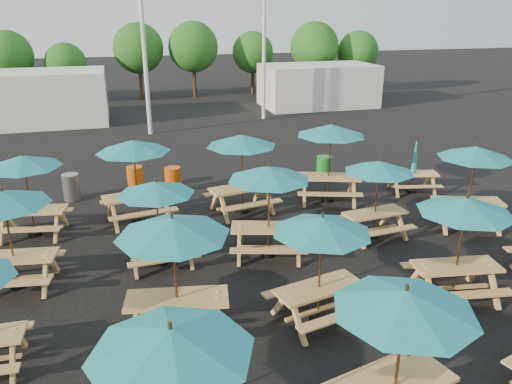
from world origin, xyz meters
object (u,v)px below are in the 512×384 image
object	(u,v)px
picnic_unit_11	(241,146)
picnic_unit_3	(24,167)
picnic_unit_6	(156,193)
picnic_unit_15	(331,135)
waste_bin_2	(173,180)
picnic_unit_7	(134,151)
picnic_unit_4	(172,351)
picnic_unit_5	(173,235)
picnic_unit_18	(475,158)
waste_bin_0	(71,187)
picnic_unit_19	(414,168)
waste_bin_3	(324,168)
picnic_unit_14	(379,172)
picnic_unit_10	(269,179)
picnic_unit_13	(465,212)
picnic_unit_9	(322,232)
picnic_unit_2	(4,205)
picnic_unit_8	(404,310)
waste_bin_1	(135,179)

from	to	relation	value
picnic_unit_11	picnic_unit_3	bearing A→B (deg)	169.85
picnic_unit_6	picnic_unit_15	xyz separation A→B (m)	(5.62, 2.88, 0.35)
picnic_unit_3	waste_bin_2	size ratio (longest dim) A/B	2.65
picnic_unit_11	picnic_unit_7	bearing A→B (deg)	165.98
picnic_unit_11	waste_bin_2	xyz separation A→B (m)	(-1.81, 2.39, -1.67)
picnic_unit_3	waste_bin_2	xyz separation A→B (m)	(4.10, 2.47, -1.54)
picnic_unit_4	picnic_unit_5	bearing A→B (deg)	75.31
picnic_unit_7	waste_bin_2	distance (m)	3.06
picnic_unit_18	waste_bin_0	size ratio (longest dim) A/B	2.93
picnic_unit_15	picnic_unit_19	world-z (taller)	picnic_unit_15
picnic_unit_15	waste_bin_3	world-z (taller)	picnic_unit_15
picnic_unit_18	picnic_unit_19	xyz separation A→B (m)	(0.12, 2.96, -1.21)
picnic_unit_4	picnic_unit_7	distance (m)	8.96
picnic_unit_14	picnic_unit_7	bearing A→B (deg)	148.97
picnic_unit_10	picnic_unit_13	distance (m)	4.39
picnic_unit_14	picnic_unit_19	bearing A→B (deg)	37.70
picnic_unit_7	picnic_unit_15	size ratio (longest dim) A/B	0.90
picnic_unit_11	picnic_unit_18	world-z (taller)	picnic_unit_11
picnic_unit_18	waste_bin_3	xyz separation A→B (m)	(-2.23, 5.03, -1.62)
picnic_unit_9	picnic_unit_6	bearing A→B (deg)	118.53
picnic_unit_2	picnic_unit_4	size ratio (longest dim) A/B	0.96
picnic_unit_8	picnic_unit_14	size ratio (longest dim) A/B	1.11
picnic_unit_2	picnic_unit_6	xyz separation A→B (m)	(3.18, 0.21, -0.14)
picnic_unit_3	picnic_unit_19	bearing A→B (deg)	11.50
waste_bin_0	waste_bin_2	distance (m)	3.27
picnic_unit_11	picnic_unit_19	distance (m)	6.12
picnic_unit_5	picnic_unit_3	bearing A→B (deg)	130.31
picnic_unit_4	picnic_unit_14	distance (m)	8.64
picnic_unit_19	picnic_unit_2	bearing A→B (deg)	-152.29
picnic_unit_6	picnic_unit_7	world-z (taller)	picnic_unit_7
picnic_unit_5	picnic_unit_7	bearing A→B (deg)	104.13
picnic_unit_2	waste_bin_2	bearing A→B (deg)	60.58
picnic_unit_6	waste_bin_3	distance (m)	8.18
picnic_unit_8	picnic_unit_18	distance (m)	8.32
picnic_unit_8	picnic_unit_18	xyz separation A→B (m)	(5.79, 5.97, 0.02)
picnic_unit_6	picnic_unit_11	bearing A→B (deg)	40.82
picnic_unit_18	picnic_unit_19	world-z (taller)	picnic_unit_18
picnic_unit_5	picnic_unit_13	bearing A→B (deg)	7.55
picnic_unit_2	picnic_unit_5	world-z (taller)	picnic_unit_5
picnic_unit_5	picnic_unit_8	size ratio (longest dim) A/B	1.01
picnic_unit_18	waste_bin_1	size ratio (longest dim) A/B	2.93
picnic_unit_3	picnic_unit_7	world-z (taller)	picnic_unit_7
picnic_unit_4	picnic_unit_8	world-z (taller)	picnic_unit_4
picnic_unit_8	picnic_unit_9	xyz separation A→B (m)	(0.00, 2.86, -0.10)
picnic_unit_8	picnic_unit_15	bearing A→B (deg)	59.14
picnic_unit_7	waste_bin_1	xyz separation A→B (m)	(0.04, 2.67, -1.68)
picnic_unit_7	picnic_unit_15	bearing A→B (deg)	-9.72
picnic_unit_11	picnic_unit_14	world-z (taller)	picnic_unit_11
picnic_unit_2	picnic_unit_18	xyz separation A→B (m)	(11.77, 0.13, 0.08)
waste_bin_3	picnic_unit_6	bearing A→B (deg)	-142.08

